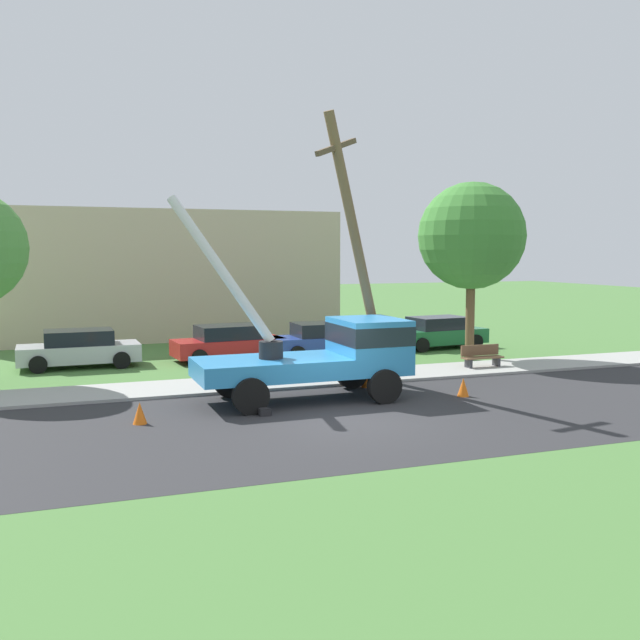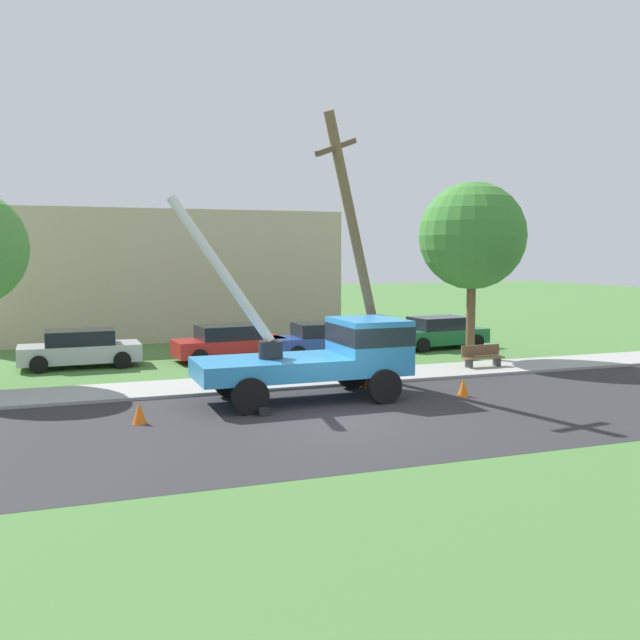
{
  "view_description": "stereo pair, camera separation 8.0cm",
  "coord_description": "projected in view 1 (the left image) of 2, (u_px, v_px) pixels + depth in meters",
  "views": [
    {
      "loc": [
        -6.9,
        -16.63,
        4.35
      ],
      "look_at": [
        0.59,
        3.89,
        2.23
      ],
      "focal_mm": 39.45,
      "sensor_mm": 36.0,
      "label": 1
    },
    {
      "loc": [
        -6.82,
        -16.66,
        4.35
      ],
      "look_at": [
        0.59,
        3.89,
        2.23
      ],
      "focal_mm": 39.45,
      "sensor_mm": 36.0,
      "label": 2
    }
  ],
  "objects": [
    {
      "name": "leaning_utility_pole",
      "position": [
        358.0,
        250.0,
        22.21
      ],
      "size": [
        3.28,
        1.87,
        8.62
      ],
      "color": "brown",
      "rests_on": "ground"
    },
    {
      "name": "traffic_cone_behind",
      "position": [
        140.0,
        413.0,
        17.79
      ],
      "size": [
        0.36,
        0.36,
        0.56
      ],
      "primitive_type": "cone",
      "color": "orange",
      "rests_on": "ground"
    },
    {
      "name": "parked_sedan_red",
      "position": [
        229.0,
        343.0,
        28.26
      ],
      "size": [
        4.55,
        2.28,
        1.42
      ],
      "color": "#B21E1E",
      "rests_on": "ground"
    },
    {
      "name": "roadside_tree_far",
      "position": [
        472.0,
        236.0,
        27.92
      ],
      "size": [
        4.26,
        4.26,
        7.12
      ],
      "color": "brown",
      "rests_on": "ground"
    },
    {
      "name": "traffic_cone_curbside",
      "position": [
        367.0,
        379.0,
        22.65
      ],
      "size": [
        0.36,
        0.36,
        0.56
      ],
      "primitive_type": "cone",
      "color": "orange",
      "rests_on": "ground"
    },
    {
      "name": "traffic_cone_ahead",
      "position": [
        463.0,
        387.0,
        21.19
      ],
      "size": [
        0.36,
        0.36,
        0.56
      ],
      "primitive_type": "cone",
      "color": "orange",
      "rests_on": "ground"
    },
    {
      "name": "parked_sedan_silver",
      "position": [
        79.0,
        349.0,
        26.52
      ],
      "size": [
        4.45,
        2.1,
        1.42
      ],
      "color": "#B7B7BF",
      "rests_on": "ground"
    },
    {
      "name": "parked_sedan_blue",
      "position": [
        324.0,
        340.0,
        29.21
      ],
      "size": [
        4.41,
        2.03,
        1.42
      ],
      "color": "#263F99",
      "rests_on": "ground"
    },
    {
      "name": "ground_plane",
      "position": [
        241.0,
        356.0,
        29.55
      ],
      "size": [
        120.0,
        120.0,
        0.0
      ],
      "primitive_type": "plane",
      "color": "#477538"
    },
    {
      "name": "utility_truck",
      "position": [
        329.0,
        352.0,
        20.81
      ],
      "size": [
        6.78,
        3.2,
        5.98
      ],
      "color": "#2D84C6",
      "rests_on": "ground"
    },
    {
      "name": "parked_sedan_green",
      "position": [
        438.0,
        332.0,
        31.87
      ],
      "size": [
        4.56,
        2.3,
        1.42
      ],
      "color": "#1E6638",
      "rests_on": "ground"
    },
    {
      "name": "park_bench",
      "position": [
        482.0,
        357.0,
        26.11
      ],
      "size": [
        1.6,
        0.45,
        0.9
      ],
      "color": "brown",
      "rests_on": "ground"
    },
    {
      "name": "road_asphalt",
      "position": [
        350.0,
        419.0,
        18.33
      ],
      "size": [
        80.0,
        8.46,
        0.01
      ],
      "primitive_type": "cube",
      "color": "#2B2B2D",
      "rests_on": "ground"
    },
    {
      "name": "sidewalk_strip",
      "position": [
        287.0,
        381.0,
        23.49
      ],
      "size": [
        80.0,
        2.6,
        0.1
      ],
      "primitive_type": "cube",
      "color": "#9E9E99",
      "rests_on": "ground"
    },
    {
      "name": "lowrise_building_backdrop",
      "position": [
        156.0,
        274.0,
        36.11
      ],
      "size": [
        18.0,
        6.0,
        6.4
      ],
      "primitive_type": "cube",
      "color": "#C6B293",
      "rests_on": "ground"
    }
  ]
}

